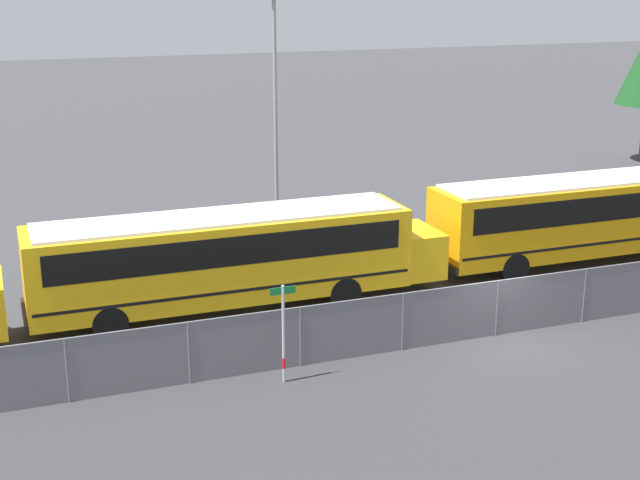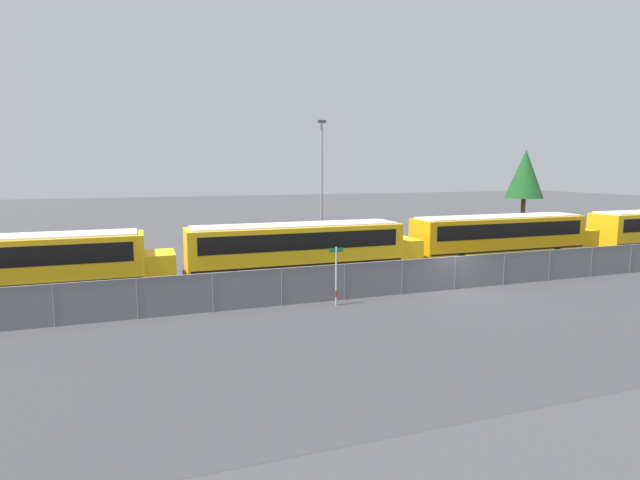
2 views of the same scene
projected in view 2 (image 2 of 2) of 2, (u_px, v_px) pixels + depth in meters
The scene contains 9 objects.
ground_plane at pixel (454, 289), 26.22m from camera, with size 200.00×200.00×0.00m, color #38383A.
road_strip at pixel (540, 322), 20.62m from camera, with size 102.86×12.00×0.01m.
fence at pixel (455, 273), 26.09m from camera, with size 68.93×0.07×1.77m.
school_bus_0 at pixel (13, 263), 23.14m from camera, with size 13.71×2.61×3.23m.
school_bus_1 at pixel (301, 246), 28.19m from camera, with size 13.71×2.61×3.23m.
school_bus_2 at pixel (502, 235), 33.16m from camera, with size 13.71×2.61×3.23m.
street_sign at pixel (336, 274), 22.93m from camera, with size 0.70×0.09×2.75m.
light_pole at pixel (322, 183), 36.81m from camera, with size 0.60×0.24×9.82m.
tree_1 at pixel (525, 174), 51.07m from camera, with size 3.80×3.80×8.29m.
Camera 2 is at (-15.26, -21.73, 6.23)m, focal length 28.00 mm.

